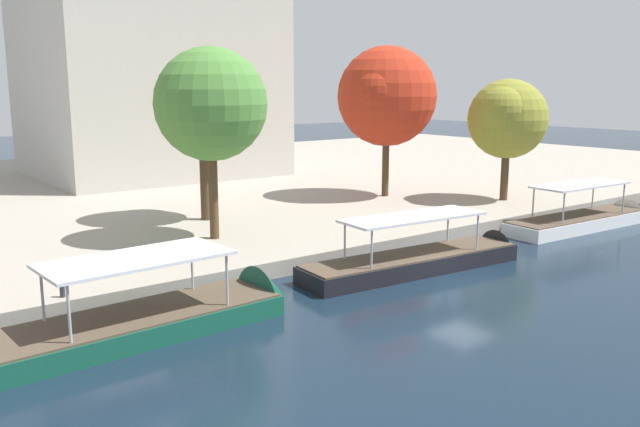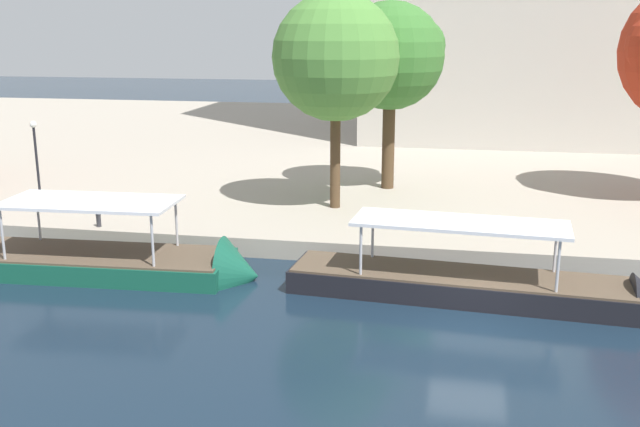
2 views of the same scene
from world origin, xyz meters
name	(u,v)px [view 2 (image 2 of 2)]	position (x,y,z in m)	size (l,w,h in m)	color
ground_plane	(471,329)	(0.00, 0.00, 0.00)	(220.00, 220.00, 0.00)	#142333
dock_promenade	(466,149)	(0.00, 33.34, 0.41)	(120.00, 55.00, 0.83)	#A39989
tour_boat_1	(125,266)	(-13.19, 2.87, 0.33)	(12.01, 3.78, 4.22)	#14513D
tour_boat_2	(486,290)	(0.53, 2.75, 0.34)	(13.35, 3.60, 3.78)	black
mooring_bollard_0	(99,219)	(-16.06, 6.44, 1.17)	(0.23, 0.23, 0.65)	#2D2D33
lamp_post	(37,162)	(-20.32, 8.86, 3.13)	(0.33, 0.33, 4.28)	black
tree_2	(338,61)	(-6.32, 11.95, 7.84)	(5.96, 5.96, 10.17)	#4C3823
tree_4	(395,55)	(-4.09, 16.87, 7.94)	(5.66, 5.66, 9.93)	#4C3823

